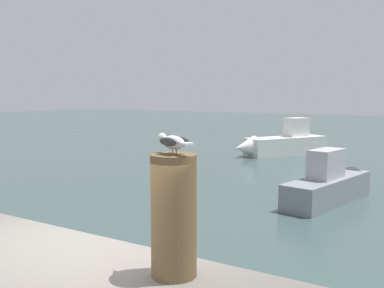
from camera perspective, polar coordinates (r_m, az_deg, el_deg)
name	(u,v)px	position (r m, az deg, el deg)	size (l,w,h in m)	color
mooring_post	(174,216)	(3.28, -2.34, -9.11)	(0.33, 0.33, 0.90)	brown
seagull	(173,142)	(3.18, -2.46, 0.29)	(0.39, 0.20, 0.14)	tan
boat_white	(279,144)	(22.11, 11.04, 0.01)	(3.50, 4.90, 1.84)	silver
boat_grey	(333,184)	(13.14, 17.53, -4.87)	(1.66, 4.30, 1.52)	gray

